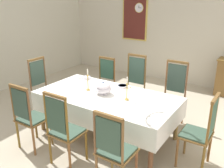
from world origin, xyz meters
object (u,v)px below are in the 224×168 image
object	(u,v)px
chair_south_a	(29,116)
spoon_primary	(82,77)
mounted_clock	(139,8)
candlestick_east	(127,91)
spoon_secondary	(130,88)
chair_south_c	(114,149)
framed_painting	(135,18)
soup_tureen	(103,88)
bowl_near_right	(123,86)
chair_head_east	(201,131)
chair_north_c	(173,94)
chair_south_b	(64,128)
chair_north_b	(133,85)
bowl_near_left	(86,78)
candlestick_west	(88,82)
chair_head_west	(43,86)
chair_north_a	(104,81)
dining_table	(107,99)

from	to	relation	value
chair_south_a	spoon_primary	xyz separation A→B (m)	(-0.19, 1.51, 0.19)
spoon_primary	mounted_clock	size ratio (longest dim) A/B	0.65
candlestick_east	spoon_secondary	xyz separation A→B (m)	(-0.23, 0.49, -0.15)
chair_south_c	framed_painting	world-z (taller)	framed_painting
soup_tureen	candlestick_east	xyz separation A→B (m)	(0.46, -0.00, 0.05)
bowl_near_right	chair_south_c	bearing A→B (deg)	-62.45
chair_head_east	soup_tureen	size ratio (longest dim) A/B	4.00
chair_north_c	soup_tureen	distance (m)	1.36
chair_head_east	mounted_clock	bearing A→B (deg)	39.11
chair_south_b	chair_south_a	bearing A→B (deg)	179.83
chair_north_b	chair_head_east	world-z (taller)	chair_north_b
chair_south_c	chair_north_c	distance (m)	2.03
mounted_clock	soup_tureen	bearing A→B (deg)	-71.64
bowl_near_left	candlestick_west	bearing A→B (deg)	-47.78
spoon_primary	mounted_clock	distance (m)	3.20
chair_south_a	chair_north_b	size ratio (longest dim) A/B	0.90
chair_head_west	chair_north_a	bearing A→B (deg)	140.83
chair_head_west	candlestick_west	bearing A→B (deg)	90.00
bowl_near_left	spoon_primary	xyz separation A→B (m)	(-0.13, 0.03, -0.02)
chair_head_west	candlestick_east	xyz separation A→B (m)	(1.99, 0.00, 0.32)
chair_north_c	chair_head_east	bearing A→B (deg)	127.54
chair_south_c	chair_head_east	bearing A→B (deg)	52.24
chair_north_b	chair_north_c	size ratio (longest dim) A/B	1.01
candlestick_east	bowl_near_left	world-z (taller)	candlestick_east
chair_north_a	chair_north_c	world-z (taller)	chair_north_c
dining_table	chair_south_c	world-z (taller)	chair_south_c
framed_painting	soup_tureen	bearing A→B (deg)	-69.51
chair_head_west	chair_head_east	distance (m)	3.18
bowl_near_left	mounted_clock	distance (m)	3.22
candlestick_east	framed_painting	size ratio (longest dim) A/B	0.30
bowl_near_left	chair_north_c	bearing A→B (deg)	18.27
soup_tureen	bowl_near_right	size ratio (longest dim) A/B	1.44
chair_north_a	soup_tureen	distance (m)	1.26
chair_north_c	framed_painting	world-z (taller)	framed_painting
chair_south_a	chair_head_east	size ratio (longest dim) A/B	1.00
chair_north_a	spoon_primary	bearing A→B (deg)	69.76
chair_head_east	candlestick_west	bearing A→B (deg)	90.00
bowl_near_left	spoon_primary	size ratio (longest dim) A/B	1.04
candlestick_east	spoon_primary	bearing A→B (deg)	159.57
bowl_near_left	bowl_near_right	bearing A→B (deg)	-0.55
candlestick_west	mounted_clock	xyz separation A→B (m)	(-0.81, 3.43, 1.09)
chair_north_c	soup_tureen	size ratio (longest dim) A/B	4.37
chair_south_b	chair_head_west	distance (m)	1.86
bowl_near_left	chair_north_a	bearing A→B (deg)	83.54
candlestick_east	chair_head_west	bearing A→B (deg)	-180.00
chair_north_c	mounted_clock	world-z (taller)	mounted_clock
framed_painting	chair_south_b	bearing A→B (deg)	-73.51
candlestick_east	bowl_near_right	bearing A→B (deg)	127.62
chair_head_west	soup_tureen	bearing A→B (deg)	90.00
candlestick_east	spoon_secondary	bearing A→B (deg)	114.69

